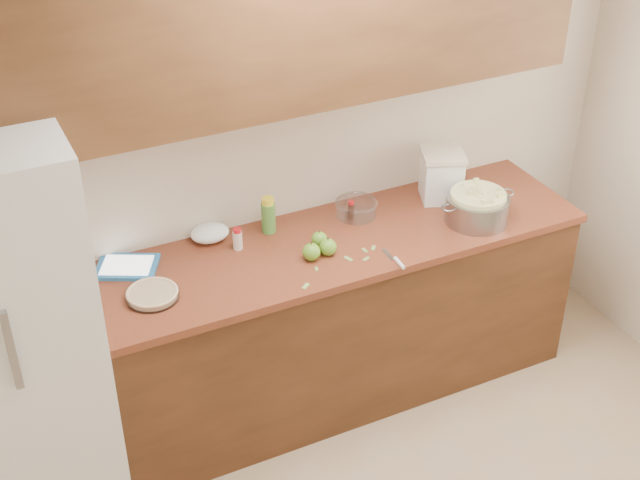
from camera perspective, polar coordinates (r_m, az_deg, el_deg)
name	(u,v)px	position (r m, az deg, el deg)	size (l,w,h in m)	color
room_shell	(518,370)	(2.96, 12.57, -8.11)	(3.60, 3.60, 3.60)	tan
counter_run	(318,322)	(4.45, -0.10, -5.28)	(2.64, 0.68, 0.92)	#572E18
upper_cabinets	(302,21)	(3.85, -1.16, 13.81)	(2.60, 0.34, 0.70)	brown
fridge	(5,337)	(3.87, -19.51, -5.86)	(0.70, 0.70, 1.80)	silver
pie	(152,294)	(3.89, -10.68, -3.43)	(0.23, 0.23, 0.04)	silver
colander	(477,207)	(4.40, 10.02, 2.07)	(0.41, 0.31, 0.15)	gray
flour_canister	(441,175)	(4.54, 7.78, 4.14)	(0.27, 0.27, 0.26)	white
tablet	(127,267)	(4.11, -12.25, -1.67)	(0.33, 0.30, 0.02)	#2673B7
paring_knife	(398,262)	(4.06, 4.99, -1.39)	(0.03, 0.19, 0.02)	gray
lemon_bottle	(268,216)	(4.24, -3.32, 1.57)	(0.07, 0.07, 0.18)	#4C8C38
cinnamon_shaker	(238,239)	(4.14, -5.30, 0.06)	(0.04, 0.04, 0.11)	beige
vanilla_bottle	(351,210)	(4.37, 2.00, 1.94)	(0.03, 0.03, 0.09)	black
mixing_bowl	(356,208)	(4.39, 2.34, 2.08)	(0.21, 0.21, 0.08)	silver
paper_towel	(210,233)	(4.23, -7.06, 0.45)	(0.19, 0.15, 0.08)	white
apple_left	(311,252)	(4.05, -0.56, -0.77)	(0.08, 0.08, 0.10)	#5A9124
apple_center	(319,239)	(4.15, -0.04, 0.05)	(0.08, 0.08, 0.09)	#5A9124
apple_front	(328,247)	(4.09, 0.51, -0.46)	(0.08, 0.08, 0.09)	#5A9124
peel_a	(373,248)	(4.16, 3.44, -0.50)	(0.04, 0.02, 0.00)	#7EAD54
peel_b	(365,250)	(4.14, 2.88, -0.66)	(0.04, 0.01, 0.00)	#7EAD54
peel_c	(316,269)	(4.01, -0.23, -1.86)	(0.03, 0.01, 0.00)	#7EAD54
peel_d	(306,286)	(3.90, -0.93, -2.97)	(0.04, 0.02, 0.00)	#7EAD54
peel_e	(348,259)	(4.08, 1.82, -1.20)	(0.05, 0.02, 0.00)	#7EAD54
peel_f	(366,259)	(4.08, 2.98, -1.21)	(0.04, 0.01, 0.00)	#7EAD54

